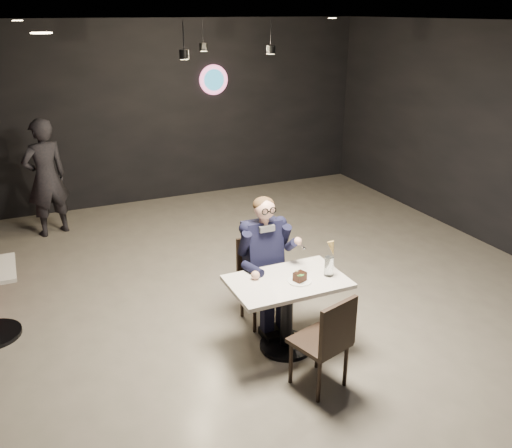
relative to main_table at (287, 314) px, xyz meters
name	(u,v)px	position (x,y,z in m)	size (l,w,h in m)	color
floor	(290,318)	(0.29, 0.47, -0.38)	(9.00, 9.00, 0.00)	gray
wall_sign	(214,80)	(1.09, 4.94, 1.62)	(0.50, 0.06, 0.50)	pink
pendant_lights	(219,31)	(0.29, 2.47, 2.51)	(1.40, 1.20, 0.36)	black
main_table	(287,314)	(0.00, 0.00, 0.00)	(1.10, 0.70, 0.75)	white
chair_far	(263,282)	(0.00, 0.55, 0.09)	(0.42, 0.46, 0.92)	black
chair_near	(319,340)	(0.00, -0.62, 0.09)	(0.42, 0.46, 0.92)	black
seated_man	(263,260)	(0.00, 0.55, 0.34)	(0.60, 0.80, 1.44)	black
dessert_plate	(299,281)	(0.09, -0.07, 0.38)	(0.23, 0.23, 0.01)	white
cake_slice	(300,277)	(0.09, -0.08, 0.43)	(0.11, 0.09, 0.08)	black
mint_leaf	(301,275)	(0.07, -0.12, 0.47)	(0.07, 0.04, 0.01)	#2B832C
sundae_glass	(329,266)	(0.40, -0.08, 0.47)	(0.09, 0.09, 0.19)	silver
wafer_cone	(332,248)	(0.46, -0.02, 0.62)	(0.07, 0.07, 0.14)	tan
passerby	(46,178)	(-1.83, 4.05, 0.49)	(0.63, 0.41, 1.72)	black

